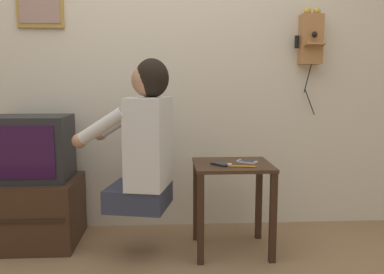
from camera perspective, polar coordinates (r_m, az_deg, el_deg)
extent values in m
cube|color=beige|center=(3.08, -5.24, 10.94)|extent=(6.80, 0.05, 2.55)
cube|color=#382316|center=(2.63, 5.71, -3.93)|extent=(0.49, 0.44, 0.02)
cube|color=black|center=(2.49, 1.21, -11.52)|extent=(0.04, 0.04, 0.56)
cube|color=black|center=(2.56, 11.30, -11.11)|extent=(0.04, 0.04, 0.56)
cube|color=black|center=(2.86, 0.58, -8.94)|extent=(0.04, 0.04, 0.56)
cube|color=black|center=(2.92, 9.35, -8.67)|extent=(0.04, 0.04, 0.56)
cube|color=#2D3347|center=(2.59, -7.47, -8.24)|extent=(0.43, 0.43, 0.14)
cube|color=silver|center=(2.50, -6.03, -0.72)|extent=(0.30, 0.42, 0.55)
sphere|color=#A37556|center=(2.47, -6.15, 7.94)|extent=(0.20, 0.20, 0.20)
ellipsoid|color=black|center=(2.47, -5.58, 8.24)|extent=(0.25, 0.25, 0.23)
cylinder|color=silver|center=(2.41, -12.70, 1.40)|extent=(0.32, 0.14, 0.23)
cylinder|color=silver|center=(2.71, -10.17, 2.16)|extent=(0.32, 0.14, 0.23)
sphere|color=#A37556|center=(2.48, -15.54, -0.50)|extent=(0.09, 0.09, 0.09)
sphere|color=#A37556|center=(2.77, -12.76, 0.45)|extent=(0.09, 0.09, 0.09)
cube|color=#382316|center=(3.03, -21.23, -9.69)|extent=(0.60, 0.53, 0.44)
cube|color=black|center=(2.78, -22.96, -10.86)|extent=(0.54, 0.01, 0.02)
cube|color=#232326|center=(2.95, -21.68, -1.43)|extent=(0.51, 0.38, 0.43)
cube|color=#280F33|center=(2.77, -22.92, -2.06)|extent=(0.42, 0.01, 0.34)
cube|color=#9E6B3D|center=(3.18, 16.31, 13.00)|extent=(0.16, 0.11, 0.36)
cube|color=#9E6B3D|center=(3.10, 16.82, 12.30)|extent=(0.14, 0.07, 0.03)
sphere|color=#B79338|center=(3.19, 15.90, 16.65)|extent=(0.05, 0.05, 0.05)
sphere|color=#B79338|center=(3.21, 17.14, 16.53)|extent=(0.05, 0.05, 0.05)
cone|color=black|center=(3.09, 17.00, 13.65)|extent=(0.04, 0.05, 0.04)
cylinder|color=black|center=(3.15, 14.49, 12.80)|extent=(0.03, 0.03, 0.09)
cylinder|color=black|center=(3.15, 15.95, 7.98)|extent=(0.04, 0.04, 0.22)
cylinder|color=black|center=(3.16, 16.20, 4.70)|extent=(0.07, 0.06, 0.19)
cube|color=black|center=(2.56, 4.00, -3.85)|extent=(0.12, 0.14, 0.01)
cube|color=black|center=(2.56, 4.00, -3.71)|extent=(0.10, 0.11, 0.00)
cube|color=silver|center=(2.66, 7.74, -3.44)|extent=(0.14, 0.12, 0.01)
cube|color=black|center=(2.66, 7.74, -3.31)|extent=(0.11, 0.10, 0.00)
cylinder|color=orange|center=(2.51, 6.98, -4.11)|extent=(0.17, 0.04, 0.01)
cube|color=white|center=(2.51, 5.30, -3.83)|extent=(0.03, 0.02, 0.01)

